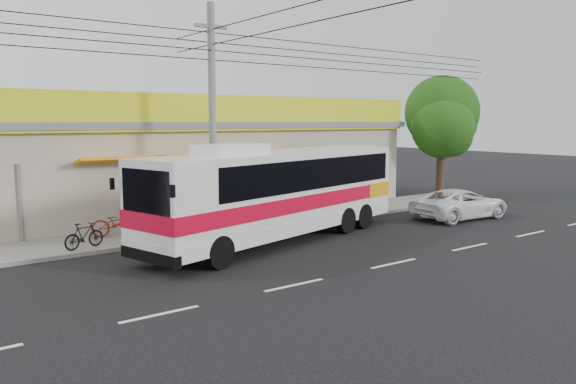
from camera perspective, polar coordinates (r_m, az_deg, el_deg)
name	(u,v)px	position (r m, az deg, el deg)	size (l,w,h in m)	color
ground	(341,249)	(20.19, 5.46, -5.82)	(120.00, 120.00, 0.00)	black
sidewalk	(251,223)	(24.86, -3.82, -3.14)	(30.00, 3.20, 0.15)	gray
lane_markings	(394,264)	(18.46, 10.68, -7.16)	(50.00, 0.12, 0.01)	silver
storefront_building	(192,165)	(29.36, -9.72, 2.75)	(22.60, 9.20, 5.70)	#ACA18B
coach_bus	(282,188)	(21.27, -0.57, 0.41)	(12.50, 5.60, 3.77)	silver
motorbike_red	(119,223)	(22.44, -16.83, -3.01)	(0.70, 2.00, 1.05)	maroon
motorbike_dark	(84,236)	(20.73, -20.01, -4.18)	(0.43, 1.51, 0.91)	black
white_car	(460,204)	(27.48, 17.10, -1.15)	(2.28, 4.95, 1.37)	white
utility_pole	(211,45)	(22.33, -7.80, 14.60)	(34.00, 14.00, 9.02)	slate
tree_near	(444,115)	(34.82, 15.58, 7.55)	(4.36, 4.36, 7.22)	#311D13
tree_far	(445,129)	(33.79, 15.64, 6.15)	(3.61, 3.61, 5.99)	#311D13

